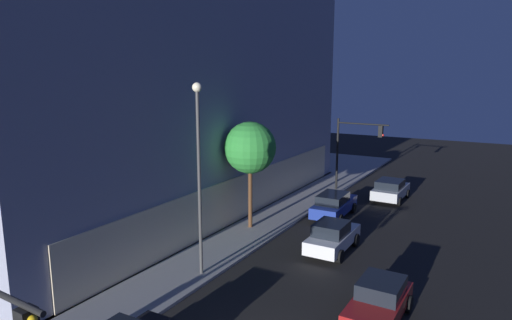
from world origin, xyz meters
name	(u,v)px	position (x,y,z in m)	size (l,w,h in m)	color
modern_building	(83,68)	(13.29, 24.03, 10.03)	(32.50, 30.30, 20.18)	#4C4C51
traffic_light_far_corner	(353,143)	(23.50, 5.01, 4.13)	(0.44, 4.23, 5.89)	black
street_lamp_sidewalk	(199,159)	(4.84, 6.35, 5.71)	(0.44, 0.44, 9.00)	#414141
sidewalk_tree	(250,148)	(11.71, 7.69, 5.15)	(3.16, 3.16, 6.60)	#53341E
car_red	(379,300)	(5.16, -2.03, 0.81)	(4.12, 2.05, 1.58)	maroon
car_white	(332,236)	(10.82, 1.98, 0.86)	(4.32, 2.00, 1.71)	silver
car_blue	(334,205)	(16.62, 4.03, 0.87)	(4.81, 2.15, 1.68)	navy
car_silver	(390,189)	(22.82, 1.72, 0.84)	(4.26, 2.28, 1.62)	#B7BABF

